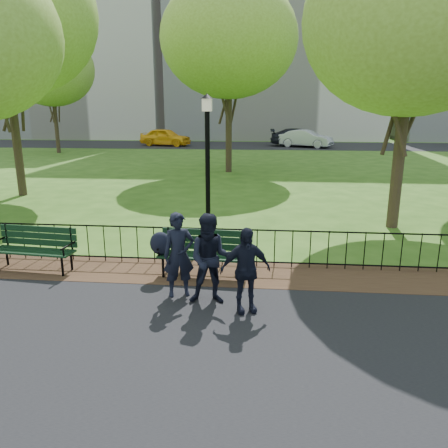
# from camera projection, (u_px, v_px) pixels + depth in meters

# --- Properties ---
(ground) EXTENTS (120.00, 120.00, 0.00)m
(ground) POSITION_uv_depth(u_px,v_px,m) (201.00, 302.00, 8.26)
(ground) COLOR #305817
(asphalt_path) EXTENTS (60.00, 9.20, 0.01)m
(asphalt_path) POSITION_uv_depth(u_px,v_px,m) (158.00, 429.00, 4.99)
(asphalt_path) COLOR black
(asphalt_path) RESTS_ON ground
(dirt_strip) EXTENTS (60.00, 1.60, 0.01)m
(dirt_strip) POSITION_uv_depth(u_px,v_px,m) (211.00, 272.00, 9.69)
(dirt_strip) COLOR #342015
(dirt_strip) RESTS_ON ground
(far_street) EXTENTS (70.00, 9.00, 0.01)m
(far_street) POSITION_uv_depth(u_px,v_px,m) (254.00, 145.00, 41.90)
(far_street) COLOR black
(far_street) RESTS_ON ground
(iron_fence) EXTENTS (24.06, 0.06, 1.00)m
(iron_fence) POSITION_uv_depth(u_px,v_px,m) (214.00, 245.00, 10.05)
(iron_fence) COLOR black
(iron_fence) RESTS_ON ground
(apartment_west) EXTENTS (22.00, 15.00, 26.00)m
(apartment_west) POSITION_uv_depth(u_px,v_px,m) (79.00, 27.00, 53.07)
(apartment_west) COLOR beige
(apartment_west) RESTS_ON ground
(apartment_mid) EXTENTS (24.00, 15.00, 30.00)m
(apartment_mid) POSITION_uv_depth(u_px,v_px,m) (277.00, 5.00, 50.32)
(apartment_mid) COLOR silver
(apartment_mid) RESTS_ON ground
(park_bench_main) EXTENTS (2.12, 0.72, 1.09)m
(park_bench_main) POSITION_uv_depth(u_px,v_px,m) (184.00, 246.00, 9.37)
(park_bench_main) COLOR black
(park_bench_main) RESTS_ON ground
(park_bench_left_a) EXTENTS (1.92, 0.76, 1.06)m
(park_bench_left_a) POSITION_uv_depth(u_px,v_px,m) (35.00, 244.00, 9.76)
(park_bench_left_a) COLOR black
(park_bench_left_a) RESTS_ON ground
(lamppost) EXTENTS (0.35, 0.35, 3.91)m
(lamppost) POSITION_uv_depth(u_px,v_px,m) (208.00, 162.00, 11.84)
(lamppost) COLOR black
(lamppost) RESTS_ON ground
(tree_near_e) EXTENTS (6.02, 6.02, 8.40)m
(tree_near_e) POSITION_uv_depth(u_px,v_px,m) (413.00, 22.00, 11.91)
(tree_near_e) COLOR #2D2116
(tree_near_e) RESTS_ON ground
(tree_mid_w) EXTENTS (7.17, 7.17, 9.99)m
(tree_mid_w) POSITION_uv_depth(u_px,v_px,m) (1.00, 15.00, 16.48)
(tree_mid_w) COLOR #2D2116
(tree_mid_w) RESTS_ON ground
(tree_far_c) EXTENTS (7.29, 7.29, 10.16)m
(tree_far_c) POSITION_uv_depth(u_px,v_px,m) (229.00, 39.00, 23.01)
(tree_far_c) COLOR #2D2116
(tree_far_c) RESTS_ON ground
(tree_far_w) EXTENTS (6.60, 6.60, 9.20)m
(tree_far_w) POSITION_uv_depth(u_px,v_px,m) (51.00, 69.00, 33.59)
(tree_far_w) COLOR #2D2116
(tree_far_w) RESTS_ON ground
(person_left) EXTENTS (0.70, 0.57, 1.65)m
(person_left) POSITION_uv_depth(u_px,v_px,m) (179.00, 255.00, 8.33)
(person_left) COLOR black
(person_left) RESTS_ON asphalt_path
(person_mid) EXTENTS (0.86, 0.49, 1.71)m
(person_mid) POSITION_uv_depth(u_px,v_px,m) (211.00, 259.00, 8.00)
(person_mid) COLOR black
(person_mid) RESTS_ON asphalt_path
(person_right) EXTENTS (0.99, 0.65, 1.56)m
(person_right) POSITION_uv_depth(u_px,v_px,m) (245.00, 270.00, 7.68)
(person_right) COLOR black
(person_right) RESTS_ON asphalt_path
(taxi) EXTENTS (5.12, 3.03, 1.64)m
(taxi) POSITION_uv_depth(u_px,v_px,m) (165.00, 137.00, 41.20)
(taxi) COLOR yellow
(taxi) RESTS_ON far_street
(sedan_silver) EXTENTS (5.04, 3.49, 1.57)m
(sedan_silver) POSITION_uv_depth(u_px,v_px,m) (306.00, 139.00, 39.64)
(sedan_silver) COLOR #B8BCC1
(sedan_silver) RESTS_ON far_street
(sedan_dark) EXTENTS (5.60, 2.34, 1.62)m
(sedan_dark) POSITION_uv_depth(u_px,v_px,m) (300.00, 137.00, 40.91)
(sedan_dark) COLOR black
(sedan_dark) RESTS_ON far_street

